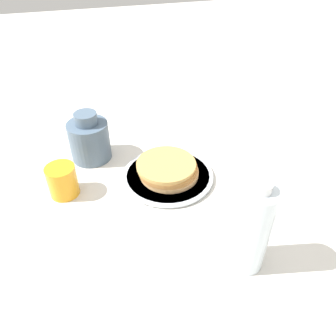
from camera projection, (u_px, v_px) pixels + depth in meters
name	position (u px, v px, depth m)	size (l,w,h in m)	color
ground_plane	(180.00, 179.00, 0.87)	(4.00, 4.00, 0.00)	silver
plate	(168.00, 176.00, 0.87)	(0.24, 0.24, 0.01)	silver
pancake_stack	(168.00, 169.00, 0.86)	(0.16, 0.16, 0.04)	#E2AC6D
juice_glass	(63.00, 181.00, 0.80)	(0.07, 0.07, 0.08)	orange
cream_jug	(89.00, 139.00, 0.91)	(0.11, 0.11, 0.14)	#4C6075
water_bottle_near	(252.00, 229.00, 0.60)	(0.07, 0.07, 0.21)	silver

